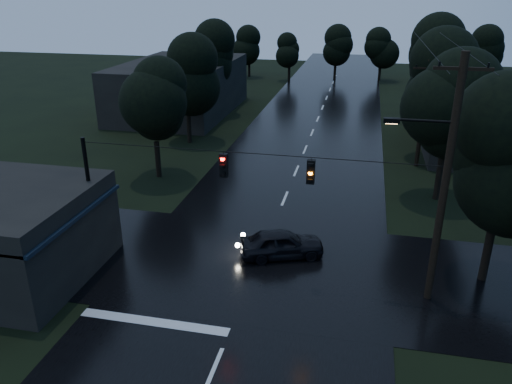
% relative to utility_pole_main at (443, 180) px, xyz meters
% --- Properties ---
extents(main_road, '(12.00, 120.00, 0.02)m').
position_rel_utility_pole_main_xyz_m(main_road, '(-7.41, 19.00, -5.26)').
color(main_road, black).
rests_on(main_road, ground).
extents(cross_street, '(60.00, 9.00, 0.02)m').
position_rel_utility_pole_main_xyz_m(cross_street, '(-7.41, 1.00, -5.26)').
color(cross_street, black).
rests_on(cross_street, ground).
extents(building_far_right, '(10.00, 14.00, 4.40)m').
position_rel_utility_pole_main_xyz_m(building_far_right, '(6.59, 23.00, -3.06)').
color(building_far_right, black).
rests_on(building_far_right, ground).
extents(building_far_left, '(10.00, 16.00, 5.00)m').
position_rel_utility_pole_main_xyz_m(building_far_left, '(-21.41, 29.00, -2.76)').
color(building_far_left, black).
rests_on(building_far_left, ground).
extents(utility_pole_main, '(3.50, 0.30, 10.00)m').
position_rel_utility_pole_main_xyz_m(utility_pole_main, '(0.00, 0.00, 0.00)').
color(utility_pole_main, black).
rests_on(utility_pole_main, ground).
extents(utility_pole_far, '(2.00, 0.30, 7.50)m').
position_rel_utility_pole_main_xyz_m(utility_pole_far, '(0.89, 17.00, -1.38)').
color(utility_pole_far, black).
rests_on(utility_pole_far, ground).
extents(anchor_pole_left, '(0.18, 0.18, 6.00)m').
position_rel_utility_pole_main_xyz_m(anchor_pole_left, '(-14.91, 0.00, -2.26)').
color(anchor_pole_left, black).
rests_on(anchor_pole_left, ground).
extents(span_signals, '(15.00, 0.37, 1.12)m').
position_rel_utility_pole_main_xyz_m(span_signals, '(-6.85, -0.01, -0.01)').
color(span_signals, black).
rests_on(span_signals, ground).
extents(tree_corner_near, '(4.48, 4.48, 9.44)m').
position_rel_utility_pole_main_xyz_m(tree_corner_near, '(2.59, 2.00, 0.74)').
color(tree_corner_near, black).
rests_on(tree_corner_near, ground).
extents(tree_left_a, '(3.92, 3.92, 8.26)m').
position_rel_utility_pole_main_xyz_m(tree_left_a, '(-16.41, 11.00, -0.02)').
color(tree_left_a, black).
rests_on(tree_left_a, ground).
extents(tree_left_b, '(4.20, 4.20, 8.85)m').
position_rel_utility_pole_main_xyz_m(tree_left_b, '(-17.01, 19.00, 0.36)').
color(tree_left_b, black).
rests_on(tree_left_b, ground).
extents(tree_left_c, '(4.48, 4.48, 9.44)m').
position_rel_utility_pole_main_xyz_m(tree_left_c, '(-17.61, 29.00, 0.74)').
color(tree_left_c, black).
rests_on(tree_left_c, ground).
extents(tree_right_a, '(4.20, 4.20, 8.85)m').
position_rel_utility_pole_main_xyz_m(tree_right_a, '(1.59, 11.00, 0.36)').
color(tree_right_a, black).
rests_on(tree_right_a, ground).
extents(tree_right_b, '(4.48, 4.48, 9.44)m').
position_rel_utility_pole_main_xyz_m(tree_right_b, '(2.19, 19.00, 0.74)').
color(tree_right_b, black).
rests_on(tree_right_b, ground).
extents(tree_right_c, '(4.76, 4.76, 10.03)m').
position_rel_utility_pole_main_xyz_m(tree_right_c, '(2.79, 29.00, 1.11)').
color(tree_right_c, black).
rests_on(tree_right_c, ground).
extents(car, '(4.32, 2.89, 1.36)m').
position_rel_utility_pole_main_xyz_m(car, '(-6.45, 2.11, -4.58)').
color(car, black).
rests_on(car, ground).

